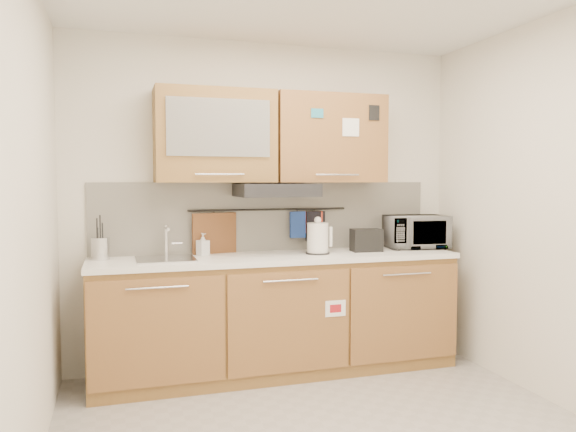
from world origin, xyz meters
TOP-DOWN VIEW (x-y plane):
  - wall_back at (0.00, 1.50)m, footprint 3.20×0.00m
  - wall_left at (-1.60, 0.00)m, footprint 0.00×3.00m
  - wall_right at (1.60, 0.00)m, footprint 0.00×3.00m
  - base_cabinet at (0.00, 1.19)m, footprint 2.80×0.64m
  - countertop at (0.00, 1.19)m, footprint 2.82×0.62m
  - backsplash at (0.00, 1.49)m, footprint 2.80×0.02m
  - upper_cabinets at (-0.00, 1.32)m, footprint 1.82×0.37m
  - range_hood at (0.00, 1.25)m, footprint 0.60×0.46m
  - sink at (-0.85, 1.21)m, footprint 0.42×0.40m
  - utensil_rail at (0.00, 1.45)m, footprint 1.30×0.02m
  - utensil_crock at (-1.30, 1.32)m, footprint 0.16×0.16m
  - kettle at (0.32, 1.18)m, footprint 0.21×0.19m
  - toaster at (0.75, 1.21)m, footprint 0.25×0.16m
  - microwave at (1.25, 1.29)m, footprint 0.54×0.40m
  - soap_bottle at (-0.55, 1.35)m, footprint 0.10×0.11m
  - cutting_board at (-0.45, 1.44)m, footprint 0.36×0.09m
  - oven_mitt at (0.24, 1.44)m, footprint 0.13×0.04m
  - dark_pouch at (0.39, 1.44)m, footprint 0.16×0.05m
  - pot_holder at (0.38, 1.44)m, footprint 0.15×0.06m

SIDE VIEW (x-z plane):
  - base_cabinet at x=0.00m, z-range -0.03..0.85m
  - countertop at x=0.00m, z-range 0.88..0.92m
  - sink at x=-0.85m, z-range 0.79..1.05m
  - utensil_crock at x=-1.30m, z-range 0.84..1.17m
  - soap_bottle at x=-0.55m, z-range 0.92..1.09m
  - toaster at x=0.75m, z-range 0.92..1.11m
  - cutting_board at x=-0.45m, z-range 0.80..1.24m
  - kettle at x=0.32m, z-range 0.89..1.18m
  - microwave at x=1.25m, z-range 0.92..1.20m
  - dark_pouch at x=0.39m, z-range 0.99..1.24m
  - oven_mitt at x=0.24m, z-range 1.02..1.24m
  - pot_holder at x=0.38m, z-range 1.06..1.24m
  - backsplash at x=0.00m, z-range 0.92..1.48m
  - utensil_rail at x=0.00m, z-range 1.25..1.27m
  - wall_left at x=-1.60m, z-range -0.20..2.80m
  - wall_right at x=1.60m, z-range -0.20..2.80m
  - wall_back at x=0.00m, z-range -0.30..2.90m
  - range_hood at x=0.00m, z-range 1.37..1.47m
  - upper_cabinets at x=0.00m, z-range 1.48..2.18m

